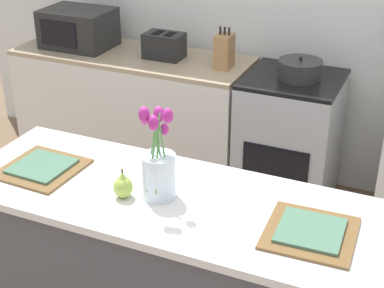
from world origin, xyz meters
name	(u,v)px	position (x,y,z in m)	size (l,w,h in m)	color
kitchen_island	(169,283)	(0.00, 0.00, 0.46)	(1.80, 0.66, 0.92)	#4C4C51
back_counter	(134,113)	(-1.06, 1.60, 0.45)	(1.68, 0.60, 0.90)	silver
stove_range	(289,142)	(0.10, 1.60, 0.45)	(0.60, 0.61, 0.90)	#B2B5B7
flower_vase	(159,168)	(-0.03, -0.02, 1.05)	(0.14, 0.16, 0.42)	silver
pear_figurine	(123,186)	(-0.16, -0.08, 0.97)	(0.08, 0.08, 0.13)	#9EBC47
plate_setting_left	(42,168)	(-0.60, -0.03, 0.93)	(0.34, 0.34, 0.02)	brown
plate_setting_right	(310,232)	(0.60, -0.03, 0.93)	(0.34, 0.34, 0.02)	brown
toaster	(164,46)	(-0.81, 1.61, 0.99)	(0.28, 0.18, 0.17)	black
cooking_pot	(300,69)	(0.13, 1.60, 0.96)	(0.27, 0.27, 0.14)	#2D2D2D
microwave	(78,28)	(-1.48, 1.60, 1.04)	(0.48, 0.37, 0.27)	black
knife_block	(224,51)	(-0.37, 1.59, 1.01)	(0.10, 0.14, 0.27)	#A37547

